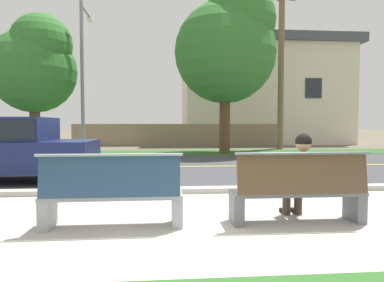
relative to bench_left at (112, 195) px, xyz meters
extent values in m
plane|color=#665B4C|center=(1.26, 7.86, -0.46)|extent=(140.00, 140.00, 0.00)
cube|color=#B7B2A8|center=(1.26, 0.26, -0.45)|extent=(44.00, 3.60, 0.01)
cube|color=#ADA89E|center=(1.26, 2.21, -0.40)|extent=(44.00, 0.30, 0.11)
cube|color=#424247|center=(1.26, 6.36, -0.45)|extent=(52.00, 8.00, 0.01)
cube|color=#E0CC4C|center=(1.26, 6.36, -0.45)|extent=(48.00, 0.14, 0.01)
cube|color=#2D6026|center=(1.26, 11.78, -0.45)|extent=(48.00, 2.80, 0.02)
cube|color=#9EA0A8|center=(-0.85, 0.07, -0.23)|extent=(0.14, 0.40, 0.45)
cube|color=#9EA0A8|center=(0.85, 0.07, -0.23)|extent=(0.14, 0.40, 0.45)
cube|color=#9EA0A8|center=(0.00, 0.07, -0.03)|extent=(1.84, 0.44, 0.05)
cube|color=navy|center=(0.00, -0.13, 0.25)|extent=(1.76, 0.12, 0.52)
cylinder|color=#9EA0A8|center=(0.00, -0.14, 0.53)|extent=(1.84, 0.04, 0.04)
cube|color=slate|center=(1.66, 0.07, -0.23)|extent=(0.14, 0.40, 0.45)
cube|color=slate|center=(3.36, 0.07, -0.23)|extent=(0.14, 0.40, 0.45)
cube|color=slate|center=(2.51, 0.07, -0.03)|extent=(1.84, 0.44, 0.05)
cube|color=brown|center=(2.51, -0.13, 0.25)|extent=(1.76, 0.12, 0.52)
cylinder|color=slate|center=(2.51, -0.14, 0.53)|extent=(1.84, 0.04, 0.04)
cylinder|color=#47382D|center=(2.51, 0.26, 0.05)|extent=(0.15, 0.42, 0.15)
cylinder|color=#47382D|center=(2.69, 0.26, 0.05)|extent=(0.15, 0.42, 0.15)
cylinder|color=#47382D|center=(2.51, 0.45, -0.24)|extent=(0.12, 0.12, 0.43)
cube|color=black|center=(2.51, 0.53, -0.42)|extent=(0.09, 0.24, 0.07)
cylinder|color=#47382D|center=(2.69, 0.45, -0.24)|extent=(0.12, 0.12, 0.43)
cube|color=black|center=(2.69, 0.53, -0.42)|extent=(0.09, 0.24, 0.07)
cube|color=gray|center=(2.60, 0.07, 0.25)|extent=(0.34, 0.20, 0.52)
cylinder|color=gray|center=(2.39, 0.09, 0.27)|extent=(0.09, 0.09, 0.46)
cylinder|color=gray|center=(2.82, 0.09, 0.27)|extent=(0.09, 0.09, 0.46)
sphere|color=tan|center=(2.60, 0.08, 0.64)|extent=(0.21, 0.21, 0.21)
sphere|color=black|center=(2.60, 0.08, 0.68)|extent=(0.22, 0.22, 0.22)
cube|color=navy|center=(-3.20, 3.96, 0.16)|extent=(4.30, 1.76, 0.72)
cube|color=navy|center=(-3.20, 3.96, 0.78)|extent=(2.24, 1.58, 0.60)
cube|color=black|center=(-3.20, 3.96, 0.80)|extent=(2.15, 1.62, 0.43)
cylinder|color=black|center=(-1.60, 3.12, -0.14)|extent=(0.64, 0.18, 0.64)
cylinder|color=black|center=(-1.60, 4.80, -0.14)|extent=(0.64, 0.18, 0.64)
cylinder|color=gray|center=(-3.05, 11.38, 3.03)|extent=(0.16, 0.16, 6.97)
cylinder|color=gray|center=(-3.05, 12.28, 6.31)|extent=(0.10, 1.80, 0.10)
cube|color=silver|center=(-3.05, 13.18, 6.23)|extent=(0.24, 0.44, 0.14)
cylinder|color=brown|center=(-5.27, 11.59, 0.74)|extent=(0.46, 0.46, 2.39)
sphere|color=#33752D|center=(-5.27, 11.59, 3.37)|extent=(3.83, 3.83, 3.83)
sphere|color=#33752D|center=(-4.79, 11.30, 4.52)|extent=(2.68, 2.68, 2.68)
cylinder|color=brown|center=(3.54, 11.29, 1.02)|extent=(0.50, 0.50, 2.96)
sphere|color=#33752D|center=(3.54, 11.29, 4.28)|extent=(4.74, 4.74, 4.74)
sphere|color=#33752D|center=(4.13, 10.94, 5.70)|extent=(3.32, 3.32, 3.32)
cylinder|color=brown|center=(7.31, 14.27, 4.00)|extent=(0.32, 0.32, 8.90)
cylinder|color=brown|center=(7.05, 13.57, 4.48)|extent=(0.32, 0.32, 9.87)
cube|color=gray|center=(1.46, 16.95, 0.24)|extent=(13.00, 0.36, 1.40)
cube|color=beige|center=(7.87, 20.15, 2.95)|extent=(11.44, 6.40, 6.81)
cube|color=#474C56|center=(7.87, 20.15, 6.65)|extent=(12.36, 6.91, 0.60)
cube|color=#232833|center=(5.29, 16.92, 3.29)|extent=(1.10, 0.06, 1.30)
cube|color=#232833|center=(10.44, 16.92, 3.29)|extent=(1.10, 0.06, 1.30)
camera|label=1|loc=(0.68, -4.40, 0.92)|focal=31.32mm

